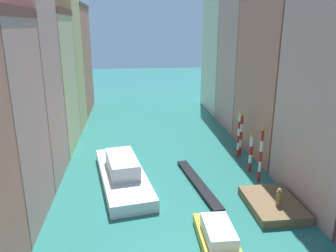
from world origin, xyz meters
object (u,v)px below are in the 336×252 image
object	(u,v)px
mooring_pole_1	(251,152)
gondola_black	(198,183)
motorboat_0	(218,239)
mooring_pole_0	(261,155)
mooring_pole_2	(239,134)
mooring_pole_3	(241,134)
vaporetto_white	(123,173)
waterfront_dock	(273,204)
person_on_dock	(279,198)

from	to	relation	value
mooring_pole_1	gondola_black	world-z (taller)	mooring_pole_1
gondola_black	motorboat_0	distance (m)	8.81
mooring_pole_0	mooring_pole_2	xyz separation A→B (m)	(-0.07, 6.06, -0.05)
mooring_pole_3	gondola_black	distance (m)	9.47
motorboat_0	vaporetto_white	bearing A→B (deg)	121.33
mooring_pole_1	vaporetto_white	world-z (taller)	mooring_pole_1
mooring_pole_3	waterfront_dock	bearing A→B (deg)	-95.69
mooring_pole_2	gondola_black	size ratio (longest dim) A/B	0.51
mooring_pole_0	mooring_pole_2	bearing A→B (deg)	90.65
waterfront_dock	mooring_pole_0	bearing A→B (deg)	81.29
mooring_pole_1	mooring_pole_3	distance (m)	4.41
mooring_pole_3	gondola_black	world-z (taller)	mooring_pole_3
waterfront_dock	gondola_black	world-z (taller)	waterfront_dock
motorboat_0	mooring_pole_0	bearing A→B (deg)	54.88
person_on_dock	vaporetto_white	bearing A→B (deg)	149.89
mooring_pole_0	mooring_pole_2	world-z (taller)	mooring_pole_0
mooring_pole_3	vaporetto_white	bearing A→B (deg)	-158.06
mooring_pole_1	mooring_pole_3	size ratio (longest dim) A/B	0.80
waterfront_dock	vaporetto_white	bearing A→B (deg)	152.65
person_on_dock	mooring_pole_3	world-z (taller)	mooring_pole_3
mooring_pole_0	mooring_pole_3	world-z (taller)	mooring_pole_0
person_on_dock	vaporetto_white	distance (m)	13.77
person_on_dock	vaporetto_white	xyz separation A→B (m)	(-11.90, 6.90, -0.50)
person_on_dock	mooring_pole_0	bearing A→B (deg)	83.00
mooring_pole_1	vaporetto_white	size ratio (longest dim) A/B	0.30
mooring_pole_3	motorboat_0	world-z (taller)	mooring_pole_3
person_on_dock	gondola_black	world-z (taller)	person_on_dock
mooring_pole_2	motorboat_0	size ratio (longest dim) A/B	0.84
vaporetto_white	mooring_pole_1	bearing A→B (deg)	3.99
person_on_dock	mooring_pole_3	bearing A→B (deg)	84.90
mooring_pole_1	gondola_black	xyz separation A→B (m)	(-5.75, -2.43, -1.80)
mooring_pole_1	vaporetto_white	distance (m)	12.60
mooring_pole_2	mooring_pole_0	bearing A→B (deg)	-89.35
vaporetto_white	gondola_black	world-z (taller)	vaporetto_white
mooring_pole_3	gondola_black	bearing A→B (deg)	-132.46
mooring_pole_1	mooring_pole_2	distance (m)	3.83
person_on_dock	motorboat_0	distance (m)	6.62
vaporetto_white	motorboat_0	size ratio (longest dim) A/B	2.08
gondola_black	mooring_pole_0	bearing A→B (deg)	1.47
mooring_pole_2	motorboat_0	distance (m)	16.35
mooring_pole_1	mooring_pole_0	bearing A→B (deg)	-88.63
mooring_pole_0	mooring_pole_3	xyz separation A→B (m)	(0.41, 6.64, -0.21)
mooring_pole_1	gondola_black	size ratio (longest dim) A/B	0.39
waterfront_dock	mooring_pole_1	size ratio (longest dim) A/B	1.41
mooring_pole_2	gondola_black	world-z (taller)	mooring_pole_2
waterfront_dock	mooring_pole_1	xyz separation A→B (m)	(0.67, 7.00, 1.63)
mooring_pole_0	motorboat_0	size ratio (longest dim) A/B	0.85
mooring_pole_1	gondola_black	distance (m)	6.49
mooring_pole_1	mooring_pole_2	bearing A→B (deg)	90.21
waterfront_dock	gondola_black	size ratio (longest dim) A/B	0.55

